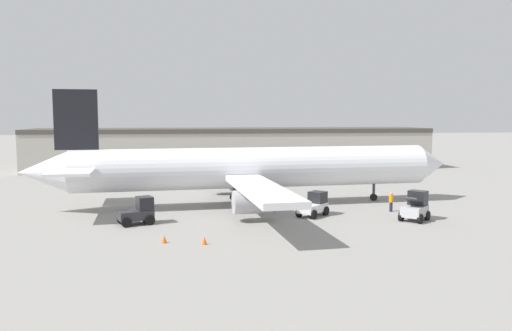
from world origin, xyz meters
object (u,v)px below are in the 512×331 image
at_px(airplane, 247,168).
at_px(belt_loader_truck, 415,207).
at_px(baggage_tug, 139,212).
at_px(safety_cone_near, 164,239).
at_px(pushback_tug, 314,205).
at_px(ground_crew_worker, 391,201).
at_px(safety_cone_far, 204,241).

relative_size(airplane, belt_loader_truck, 13.79).
distance_m(baggage_tug, safety_cone_near, 6.95).
distance_m(baggage_tug, pushback_tug, 15.14).
bearing_deg(belt_loader_truck, ground_crew_worker, 52.55).
relative_size(baggage_tug, pushback_tug, 0.96).
height_order(safety_cone_near, safety_cone_far, same).
relative_size(pushback_tug, safety_cone_near, 5.96).
distance_m(airplane, pushback_tug, 8.40).
bearing_deg(safety_cone_near, baggage_tug, 109.31).
bearing_deg(belt_loader_truck, pushback_tug, 115.15).
bearing_deg(pushback_tug, safety_cone_far, 176.83).
xyz_separation_m(belt_loader_truck, safety_cone_near, (-20.77, -4.63, -0.86)).
bearing_deg(safety_cone_far, safety_cone_near, 163.55).
bearing_deg(baggage_tug, belt_loader_truck, -24.50).
distance_m(safety_cone_near, safety_cone_far, 2.87).
xyz_separation_m(airplane, ground_crew_worker, (12.80, -5.10, -2.71)).
height_order(airplane, ground_crew_worker, airplane).
bearing_deg(baggage_tug, pushback_tug, -15.06).
distance_m(airplane, belt_loader_truck, 16.26).
bearing_deg(belt_loader_truck, safety_cone_near, 149.27).
height_order(airplane, pushback_tug, airplane).
relative_size(airplane, safety_cone_near, 77.72).
height_order(ground_crew_worker, pushback_tug, pushback_tug).
xyz_separation_m(ground_crew_worker, pushback_tug, (-7.55, -0.89, 0.01)).
height_order(airplane, safety_cone_near, airplane).
bearing_deg(airplane, belt_loader_truck, -38.57).
distance_m(belt_loader_truck, pushback_tug, 8.57).
xyz_separation_m(airplane, safety_cone_far, (-4.81, -14.58, -3.40)).
xyz_separation_m(airplane, pushback_tug, (5.25, -5.99, -2.70)).
height_order(pushback_tug, safety_cone_far, pushback_tug).
xyz_separation_m(ground_crew_worker, belt_loader_truck, (0.41, -4.03, 0.18)).
distance_m(ground_crew_worker, pushback_tug, 7.60).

